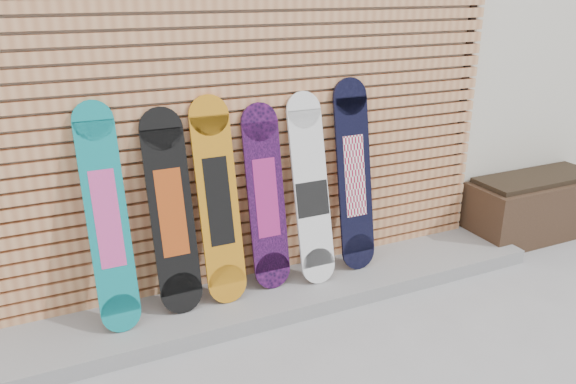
{
  "coord_description": "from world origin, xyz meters",
  "views": [
    {
      "loc": [
        -1.57,
        -2.79,
        2.31
      ],
      "look_at": [
        0.07,
        0.75,
        0.85
      ],
      "focal_mm": 35.0,
      "sensor_mm": 36.0,
      "label": 1
    }
  ],
  "objects_px": {
    "snowboard_0": "(107,219)",
    "snowboard_3": "(266,198)",
    "snowboard_1": "(172,213)",
    "snowboard_2": "(218,201)",
    "snowboard_4": "(311,191)",
    "planter_box": "(533,206)",
    "snowboard_5": "(354,176)"
  },
  "relations": [
    {
      "from": "snowboard_5",
      "to": "planter_box",
      "type": "bearing_deg",
      "value": -1.22
    },
    {
      "from": "snowboard_5",
      "to": "snowboard_4",
      "type": "bearing_deg",
      "value": -174.64
    },
    {
      "from": "snowboard_0",
      "to": "snowboard_3",
      "type": "distance_m",
      "value": 1.14
    },
    {
      "from": "snowboard_0",
      "to": "snowboard_5",
      "type": "xyz_separation_m",
      "value": [
        1.89,
        0.05,
        0.01
      ]
    },
    {
      "from": "snowboard_0",
      "to": "snowboard_1",
      "type": "xyz_separation_m",
      "value": [
        0.43,
        0.03,
        -0.04
      ]
    },
    {
      "from": "planter_box",
      "to": "snowboard_4",
      "type": "relative_size",
      "value": 0.93
    },
    {
      "from": "snowboard_0",
      "to": "snowboard_1",
      "type": "distance_m",
      "value": 0.43
    },
    {
      "from": "snowboard_0",
      "to": "snowboard_3",
      "type": "xyz_separation_m",
      "value": [
        1.14,
        0.05,
        -0.06
      ]
    },
    {
      "from": "snowboard_1",
      "to": "snowboard_4",
      "type": "xyz_separation_m",
      "value": [
        1.07,
        -0.02,
        0.0
      ]
    },
    {
      "from": "snowboard_1",
      "to": "snowboard_3",
      "type": "height_order",
      "value": "snowboard_1"
    },
    {
      "from": "snowboard_4",
      "to": "snowboard_0",
      "type": "bearing_deg",
      "value": -179.71
    },
    {
      "from": "snowboard_2",
      "to": "snowboard_5",
      "type": "bearing_deg",
      "value": 1.06
    },
    {
      "from": "snowboard_5",
      "to": "snowboard_1",
      "type": "bearing_deg",
      "value": -179.28
    },
    {
      "from": "snowboard_2",
      "to": "snowboard_5",
      "type": "distance_m",
      "value": 1.13
    },
    {
      "from": "planter_box",
      "to": "snowboard_3",
      "type": "xyz_separation_m",
      "value": [
        -2.75,
        0.05,
        0.51
      ]
    },
    {
      "from": "snowboard_0",
      "to": "snowboard_2",
      "type": "xyz_separation_m",
      "value": [
        0.76,
        0.02,
        -0.01
      ]
    },
    {
      "from": "planter_box",
      "to": "snowboard_5",
      "type": "height_order",
      "value": "snowboard_5"
    },
    {
      "from": "snowboard_0",
      "to": "snowboard_2",
      "type": "bearing_deg",
      "value": 1.81
    },
    {
      "from": "planter_box",
      "to": "snowboard_0",
      "type": "height_order",
      "value": "snowboard_0"
    },
    {
      "from": "snowboard_3",
      "to": "planter_box",
      "type": "bearing_deg",
      "value": -1.01
    },
    {
      "from": "snowboard_4",
      "to": "planter_box",
      "type": "bearing_deg",
      "value": -0.12
    },
    {
      "from": "snowboard_1",
      "to": "snowboard_2",
      "type": "bearing_deg",
      "value": -0.44
    },
    {
      "from": "planter_box",
      "to": "snowboard_2",
      "type": "relative_size",
      "value": 0.91
    },
    {
      "from": "snowboard_4",
      "to": "snowboard_1",
      "type": "bearing_deg",
      "value": 178.97
    },
    {
      "from": "snowboard_5",
      "to": "snowboard_2",
      "type": "bearing_deg",
      "value": -178.94
    },
    {
      "from": "snowboard_0",
      "to": "snowboard_4",
      "type": "bearing_deg",
      "value": 0.29
    },
    {
      "from": "snowboard_0",
      "to": "snowboard_4",
      "type": "xyz_separation_m",
      "value": [
        1.49,
        0.01,
        -0.04
      ]
    },
    {
      "from": "snowboard_4",
      "to": "snowboard_2",
      "type": "bearing_deg",
      "value": 178.7
    },
    {
      "from": "snowboard_0",
      "to": "snowboard_5",
      "type": "distance_m",
      "value": 1.89
    },
    {
      "from": "snowboard_1",
      "to": "snowboard_2",
      "type": "distance_m",
      "value": 0.34
    },
    {
      "from": "snowboard_2",
      "to": "snowboard_3",
      "type": "xyz_separation_m",
      "value": [
        0.38,
        0.03,
        -0.04
      ]
    },
    {
      "from": "snowboard_3",
      "to": "snowboard_5",
      "type": "bearing_deg",
      "value": -0.45
    }
  ]
}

